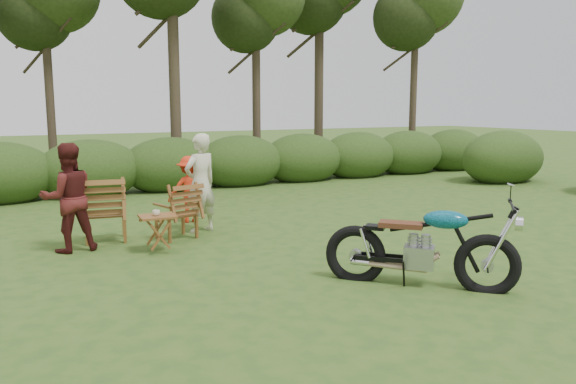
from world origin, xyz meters
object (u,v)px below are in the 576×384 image
motorcycle (418,285)px  adult_a (202,232)px  lawn_chair_left (107,241)px  child (191,222)px  side_table (158,234)px  cup (156,213)px  lawn_chair_right (177,238)px  adult_b (71,251)px

motorcycle → adult_a: adult_a is taller
lawn_chair_left → child: 1.89m
lawn_chair_left → child: size_ratio=0.84×
side_table → cup: (-0.02, -0.02, 0.33)m
lawn_chair_right → cup: (-0.53, -0.74, 0.61)m
lawn_chair_right → adult_a: bearing=-166.4°
adult_b → side_table: bearing=145.4°
adult_b → child: size_ratio=1.31×
adult_b → motorcycle: bearing=128.6°
lawn_chair_right → adult_a: adult_a is taller
motorcycle → lawn_chair_left: motorcycle is taller
lawn_chair_right → side_table: bearing=41.6°
motorcycle → side_table: bearing=173.7°
lawn_chair_left → side_table: bearing=127.7°
lawn_chair_right → adult_a: (0.53, 0.27, 0.00)m
lawn_chair_left → cup: cup is taller
lawn_chair_right → child: (0.63, 1.18, 0.00)m
cup → lawn_chair_left: bearing=116.1°
adult_a → child: size_ratio=1.37×
child → motorcycle: bearing=115.2°
adult_a → child: (0.10, 0.91, 0.00)m
cup → child: bearing=58.7°
cup → adult_a: (1.06, 1.01, -0.61)m
motorcycle → adult_a: (-1.36, 4.09, 0.00)m
lawn_chair_left → adult_a: bearing=-173.4°
adult_a → adult_b: size_ratio=1.05×
lawn_chair_left → cup: bearing=126.3°
side_table → lawn_chair_right: bearing=54.7°
motorcycle → side_table: motorcycle is taller
lawn_chair_right → lawn_chair_left: size_ratio=0.88×
motorcycle → lawn_chair_left: size_ratio=2.09×
adult_b → cup: bearing=144.2°
lawn_chair_left → adult_b: bearing=45.0°
motorcycle → adult_b: size_ratio=1.34×
lawn_chair_right → lawn_chair_left: lawn_chair_left is taller
lawn_chair_left → cup: (0.54, -1.11, 0.61)m
lawn_chair_left → adult_b: adult_b is taller
adult_a → child: adult_a is taller
motorcycle → cup: size_ratio=20.06×
cup → adult_b: bearing=149.0°
side_table → adult_a: 1.46m
lawn_chair_right → motorcycle: bearing=103.2°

